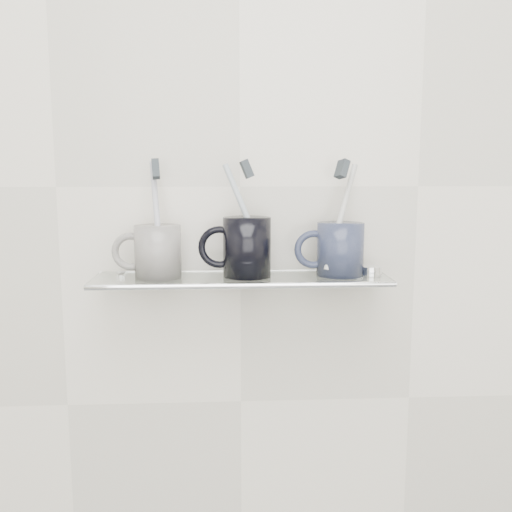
{
  "coord_description": "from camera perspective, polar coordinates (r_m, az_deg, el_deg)",
  "views": [
    {
      "loc": [
        -0.03,
        0.09,
        1.28
      ],
      "look_at": [
        0.02,
        1.04,
        1.14
      ],
      "focal_mm": 40.0,
      "sensor_mm": 36.0,
      "label": 1
    }
  ],
  "objects": [
    {
      "name": "toothbrush_right",
      "position": [
        0.98,
        8.49,
        3.92
      ],
      "size": [
        0.07,
        0.07,
        0.18
      ],
      "primitive_type": "cylinder",
      "rotation": [
        -0.18,
        0.38,
        0.31
      ],
      "color": "beige",
      "rests_on": "mug_right"
    },
    {
      "name": "mug_left_handle",
      "position": [
        0.98,
        -12.41,
        0.43
      ],
      "size": [
        0.06,
        0.01,
        0.06
      ],
      "primitive_type": "torus",
      "rotation": [
        1.57,
        0.0,
        0.0
      ],
      "color": "silver",
      "rests_on": "mug_left"
    },
    {
      "name": "wall_back",
      "position": [
        1.01,
        -1.6,
        6.95
      ],
      "size": [
        2.5,
        0.0,
        2.5
      ],
      "primitive_type": "plane",
      "rotation": [
        1.57,
        0.0,
        0.0
      ],
      "color": "silver",
      "rests_on": "ground"
    },
    {
      "name": "bracket_left",
      "position": [
        1.03,
        -13.27,
        -2.46
      ],
      "size": [
        0.02,
        0.03,
        0.02
      ],
      "primitive_type": "cylinder",
      "rotation": [
        1.57,
        0.0,
        0.0
      ],
      "color": "silver",
      "rests_on": "wall_back"
    },
    {
      "name": "mug_right_handle",
      "position": [
        0.98,
        5.77,
        0.66
      ],
      "size": [
        0.07,
        0.01,
        0.07
      ],
      "primitive_type": "torus",
      "rotation": [
        1.57,
        0.0,
        0.0
      ],
      "color": "#1C1F35",
      "rests_on": "mug_right"
    },
    {
      "name": "bristles_center",
      "position": [
        0.96,
        -0.93,
        8.7
      ],
      "size": [
        0.03,
        0.02,
        0.03
      ],
      "primitive_type": "cube",
      "rotation": [
        -0.08,
        -0.38,
        0.15
      ],
      "color": "#2D3439",
      "rests_on": "toothbrush_center"
    },
    {
      "name": "toothbrush_center",
      "position": [
        0.96,
        -0.92,
        3.91
      ],
      "size": [
        0.08,
        0.02,
        0.18
      ],
      "primitive_type": "cylinder",
      "rotation": [
        -0.08,
        -0.38,
        0.15
      ],
      "color": "silver",
      "rests_on": "mug_center"
    },
    {
      "name": "shelf_rail",
      "position": [
        0.91,
        -1.36,
        -2.99
      ],
      "size": [
        0.5,
        0.01,
        0.01
      ],
      "primitive_type": "cylinder",
      "rotation": [
        0.0,
        1.57,
        0.0
      ],
      "color": "silver",
      "rests_on": "shelf_glass"
    },
    {
      "name": "mug_right",
      "position": [
        0.99,
        8.42,
        0.68
      ],
      "size": [
        0.08,
        0.08,
        0.09
      ],
      "primitive_type": "cylinder",
      "rotation": [
        0.0,
        0.0,
        -0.04
      ],
      "color": "#1C1F35",
      "rests_on": "shelf_glass"
    },
    {
      "name": "bristles_left",
      "position": [
        0.96,
        -10.0,
        8.57
      ],
      "size": [
        0.02,
        0.03,
        0.04
      ],
      "primitive_type": "cube",
      "rotation": [
        -0.26,
        -0.05,
        0.14
      ],
      "color": "#2D3439",
      "rests_on": "toothbrush_left"
    },
    {
      "name": "mug_center",
      "position": [
        0.97,
        -0.91,
        0.91
      ],
      "size": [
        0.08,
        0.08,
        0.1
      ],
      "primitive_type": "cylinder",
      "rotation": [
        0.0,
        0.0,
        0.02
      ],
      "color": "black",
      "rests_on": "shelf_glass"
    },
    {
      "name": "shelf_glass",
      "position": [
        0.97,
        -1.46,
        -2.31
      ],
      "size": [
        0.5,
        0.12,
        0.01
      ],
      "primitive_type": "cube",
      "color": "silver",
      "rests_on": "wall_back"
    },
    {
      "name": "mug_left",
      "position": [
        0.97,
        -9.78,
        0.45
      ],
      "size": [
        0.08,
        0.08,
        0.09
      ],
      "primitive_type": "cylinder",
      "rotation": [
        0.0,
        0.0,
        -0.08
      ],
      "color": "silver",
      "rests_on": "shelf_glass"
    },
    {
      "name": "toothbrush_left",
      "position": [
        0.97,
        -9.87,
        3.82
      ],
      "size": [
        0.03,
        0.06,
        0.19
      ],
      "primitive_type": "cylinder",
      "rotation": [
        -0.26,
        -0.05,
        0.14
      ],
      "color": "#B3B3C7",
      "rests_on": "mug_left"
    },
    {
      "name": "bristles_right",
      "position": [
        0.98,
        8.6,
        8.6
      ],
      "size": [
        0.03,
        0.03,
        0.04
      ],
      "primitive_type": "cube",
      "rotation": [
        -0.18,
        0.38,
        0.31
      ],
      "color": "#2D3439",
      "rests_on": "toothbrush_right"
    },
    {
      "name": "mug_center_handle",
      "position": [
        0.96,
        -3.68,
        0.89
      ],
      "size": [
        0.07,
        0.01,
        0.07
      ],
      "primitive_type": "torus",
      "rotation": [
        1.57,
        0.0,
        0.0
      ],
      "color": "black",
      "rests_on": "mug_center"
    },
    {
      "name": "bracket_right",
      "position": [
        1.04,
        10.07,
        -2.24
      ],
      "size": [
        0.02,
        0.03,
        0.02
      ],
      "primitive_type": "cylinder",
      "rotation": [
        1.57,
        0.0,
        0.0
      ],
      "color": "silver",
      "rests_on": "wall_back"
    },
    {
      "name": "chrome_cap",
      "position": [
        1.0,
        11.43,
        -1.43
      ],
      "size": [
        0.04,
        0.04,
        0.02
      ],
      "primitive_type": "cylinder",
      "color": "silver",
      "rests_on": "shelf_glass"
    }
  ]
}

